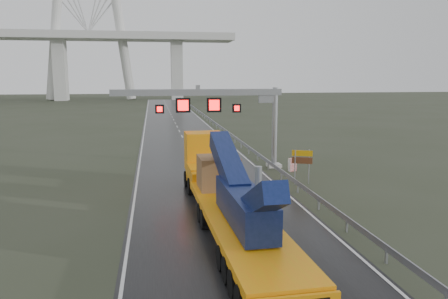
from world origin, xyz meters
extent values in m
plane|color=#313726|center=(0.00, 0.00, 0.00)|extent=(400.00, 400.00, 0.00)
cube|color=black|center=(0.00, 40.00, 0.01)|extent=(11.00, 200.00, 0.02)
cube|color=silver|center=(6.90, 18.00, 0.15)|extent=(1.20, 1.20, 0.30)
cylinder|color=gray|center=(6.90, 18.00, 3.60)|extent=(0.48, 0.48, 7.20)
cube|color=gray|center=(0.00, 18.00, 6.80)|extent=(14.80, 0.55, 0.55)
cube|color=gray|center=(6.10, 18.00, 6.30)|extent=(1.40, 0.35, 0.90)
cube|color=gray|center=(0.00, 18.00, 7.25)|extent=(0.35, 0.35, 0.35)
cube|color=black|center=(-1.30, 17.95, 5.70)|extent=(1.25, 0.25, 1.25)
cube|color=#FF0C0C|center=(-1.30, 17.81, 5.70)|extent=(0.90, 0.02, 0.90)
cube|color=black|center=(1.40, 17.95, 5.70)|extent=(1.25, 0.25, 1.25)
cube|color=#FF0C0C|center=(1.40, 17.81, 5.70)|extent=(0.90, 0.02, 0.90)
cube|color=black|center=(-3.30, 17.95, 5.40)|extent=(0.75, 0.25, 0.75)
cube|color=#FF0C0C|center=(-3.30, 17.81, 5.40)|extent=(0.54, 0.02, 0.54)
cube|color=black|center=(3.40, 17.95, 5.40)|extent=(0.75, 0.25, 0.75)
cube|color=#FF0C0C|center=(3.40, 17.81, 5.40)|extent=(0.54, 0.02, 0.54)
cube|color=silver|center=(-35.00, 140.00, 10.50)|extent=(4.00, 6.00, 21.00)
cube|color=silver|center=(5.00, 140.00, 10.50)|extent=(4.00, 6.00, 21.00)
cube|color=orange|center=(0.18, 0.48, 1.15)|extent=(3.52, 15.39, 0.38)
cube|color=orange|center=(-0.07, 8.56, 1.59)|extent=(2.88, 1.40, 0.55)
cube|color=orange|center=(-0.12, 10.31, 1.31)|extent=(2.94, 3.36, 1.31)
cube|color=orange|center=(-0.18, 12.28, 2.62)|extent=(2.80, 2.27, 2.84)
cube|color=black|center=(-0.21, 13.39, 2.95)|extent=(2.52, 0.13, 1.31)
cube|color=#0F1D47|center=(0.21, -0.62, 2.19)|extent=(1.73, 6.60, 1.53)
cube|color=#0F1D47|center=(0.09, 3.21, 3.50)|extent=(1.27, 6.05, 2.79)
cube|color=#0F1D47|center=(0.29, -3.35, 3.17)|extent=(1.11, 4.36, 2.64)
cylinder|color=gray|center=(0.87, -0.60, 3.17)|extent=(0.34, 0.34, 1.75)
cube|color=brown|center=(0.01, 6.16, 2.32)|extent=(2.48, 2.48, 1.97)
cylinder|color=black|center=(0.32, -4.44, 0.55)|extent=(3.20, 1.19, 1.09)
cylinder|color=black|center=(0.09, 3.21, 0.55)|extent=(3.20, 1.19, 1.09)
cylinder|color=black|center=(-0.17, 12.06, 0.60)|extent=(2.99, 1.29, 1.20)
cylinder|color=gray|center=(6.70, 11.49, 1.33)|extent=(0.09, 0.09, 2.66)
cylinder|color=gray|center=(7.81, 11.49, 1.33)|extent=(0.09, 0.09, 2.66)
cube|color=#E7A30C|center=(7.25, 11.49, 2.38)|extent=(1.46, 0.66, 0.44)
cube|color=brown|center=(7.25, 11.49, 1.83)|extent=(1.46, 0.66, 0.50)
cube|color=red|center=(8.00, 16.05, 0.57)|extent=(0.75, 0.54, 1.13)
camera|label=1|loc=(-3.87, -19.74, 8.11)|focal=35.00mm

